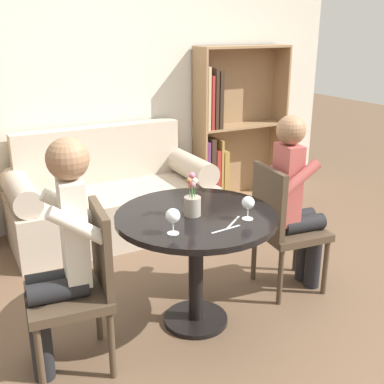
% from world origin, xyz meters
% --- Properties ---
extents(ground_plane, '(16.00, 16.00, 0.00)m').
position_xyz_m(ground_plane, '(0.00, 0.00, 0.00)').
color(ground_plane, brown).
extents(back_wall, '(5.20, 0.05, 2.70)m').
position_xyz_m(back_wall, '(0.00, 1.98, 1.35)').
color(back_wall, beige).
rests_on(back_wall, ground_plane).
extents(round_table, '(0.95, 0.95, 0.73)m').
position_xyz_m(round_table, '(0.00, 0.00, 0.59)').
color(round_table, black).
rests_on(round_table, ground_plane).
extents(couch, '(1.73, 0.80, 0.92)m').
position_xyz_m(couch, '(0.00, 1.55, 0.31)').
color(couch, '#B7A893').
rests_on(couch, ground_plane).
extents(bookshelf_right, '(0.99, 0.28, 1.58)m').
position_xyz_m(bookshelf_right, '(1.37, 1.83, 0.72)').
color(bookshelf_right, '#93704C').
rests_on(bookshelf_right, ground_plane).
extents(chair_left, '(0.47, 0.47, 0.90)m').
position_xyz_m(chair_left, '(-0.71, -0.05, 0.49)').
color(chair_left, '#473828').
rests_on(chair_left, ground_plane).
extents(chair_right, '(0.46, 0.46, 0.90)m').
position_xyz_m(chair_right, '(0.71, 0.08, 0.49)').
color(chair_right, '#473828').
rests_on(chair_right, ground_plane).
extents(person_left, '(0.44, 0.37, 1.27)m').
position_xyz_m(person_left, '(-0.80, -0.03, 0.68)').
color(person_left, black).
rests_on(person_left, ground_plane).
extents(person_right, '(0.44, 0.37, 1.23)m').
position_xyz_m(person_right, '(0.80, 0.06, 0.65)').
color(person_right, black).
rests_on(person_right, ground_plane).
extents(wine_glass_left, '(0.08, 0.08, 0.14)m').
position_xyz_m(wine_glass_left, '(-0.24, -0.19, 0.83)').
color(wine_glass_left, white).
rests_on(wine_glass_left, round_table).
extents(wine_glass_right, '(0.07, 0.07, 0.14)m').
position_xyz_m(wine_glass_right, '(0.22, -0.21, 0.82)').
color(wine_glass_right, white).
rests_on(wine_glass_right, round_table).
extents(flower_vase, '(0.10, 0.10, 0.27)m').
position_xyz_m(flower_vase, '(-0.03, -0.01, 0.81)').
color(flower_vase, '#9E9384').
rests_on(flower_vase, round_table).
extents(knife_left_setting, '(0.19, 0.03, 0.00)m').
position_xyz_m(knife_left_setting, '(0.04, -0.27, 0.73)').
color(knife_left_setting, silver).
rests_on(knife_left_setting, round_table).
extents(fork_left_setting, '(0.16, 0.12, 0.00)m').
position_xyz_m(fork_left_setting, '(0.12, -0.21, 0.73)').
color(fork_left_setting, silver).
rests_on(fork_left_setting, round_table).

